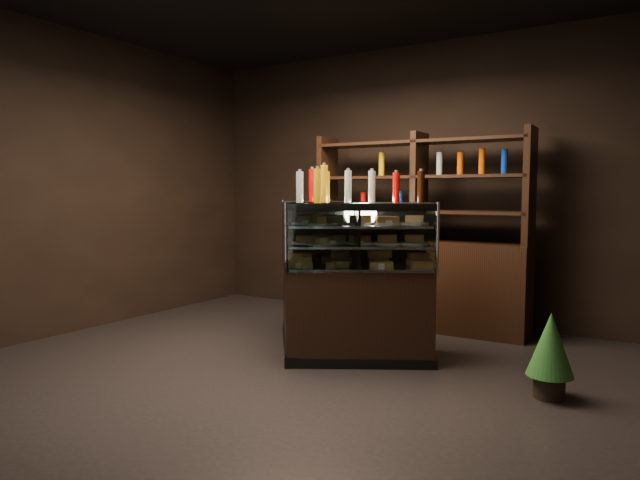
# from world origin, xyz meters

# --- Properties ---
(ground) EXTENTS (5.00, 5.00, 0.00)m
(ground) POSITION_xyz_m (0.00, 0.00, 0.00)
(ground) COLOR black
(ground) RESTS_ON ground
(room_shell) EXTENTS (5.02, 5.02, 3.01)m
(room_shell) POSITION_xyz_m (0.00, 0.00, 1.94)
(room_shell) COLOR black
(room_shell) RESTS_ON ground
(display_case) EXTENTS (1.76, 1.33, 1.32)m
(display_case) POSITION_xyz_m (0.13, 0.77, 0.45)
(display_case) COLOR black
(display_case) RESTS_ON ground
(food_display) EXTENTS (1.43, 0.99, 0.41)m
(food_display) POSITION_xyz_m (0.13, 0.77, 1.03)
(food_display) COLOR #D68C4C
(food_display) RESTS_ON display_case
(bottles_top) EXTENTS (1.26, 0.85, 0.30)m
(bottles_top) POSITION_xyz_m (0.13, 0.78, 1.45)
(bottles_top) COLOR #0F38B2
(bottles_top) RESTS_ON display_case
(potted_conifer) EXTENTS (0.31, 0.31, 0.67)m
(potted_conifer) POSITION_xyz_m (1.90, 0.60, 0.38)
(potted_conifer) COLOR black
(potted_conifer) RESTS_ON ground
(back_shelving) EXTENTS (2.23, 0.47, 2.00)m
(back_shelving) POSITION_xyz_m (0.34, 2.05, 0.61)
(back_shelving) COLOR black
(back_shelving) RESTS_ON ground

